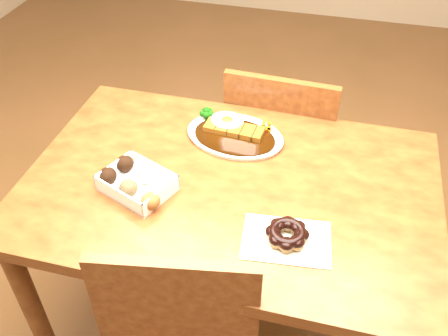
% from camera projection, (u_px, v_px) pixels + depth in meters
% --- Properties ---
extents(ground, '(6.00, 6.00, 0.00)m').
position_uv_depth(ground, '(228.00, 324.00, 1.94)').
color(ground, brown).
rests_on(ground, ground).
extents(table, '(1.20, 0.80, 0.75)m').
position_uv_depth(table, '(230.00, 206.00, 1.52)').
color(table, '#512410').
rests_on(table, ground).
extents(chair_far, '(0.44, 0.44, 0.87)m').
position_uv_depth(chair_far, '(281.00, 149.00, 2.01)').
color(chair_far, '#512410').
rests_on(chair_far, ground).
extents(katsu_curry_plate, '(0.34, 0.27, 0.06)m').
position_uv_depth(katsu_curry_plate, '(234.00, 133.00, 1.61)').
color(katsu_curry_plate, white).
rests_on(katsu_curry_plate, table).
extents(donut_box, '(0.23, 0.21, 0.05)m').
position_uv_depth(donut_box, '(135.00, 182.00, 1.42)').
color(donut_box, white).
rests_on(donut_box, table).
extents(pon_de_ring, '(0.24, 0.18, 0.04)m').
position_uv_depth(pon_de_ring, '(287.00, 235.00, 1.27)').
color(pon_de_ring, silver).
rests_on(pon_de_ring, table).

